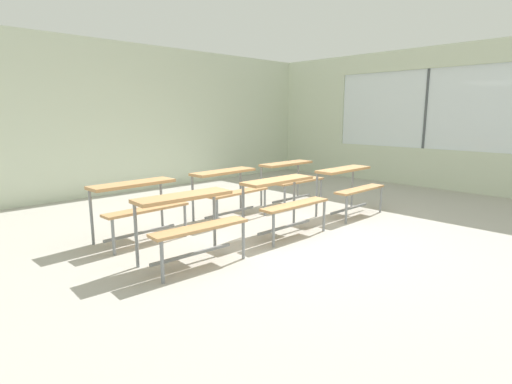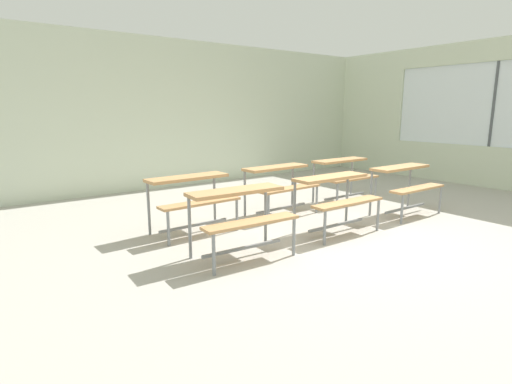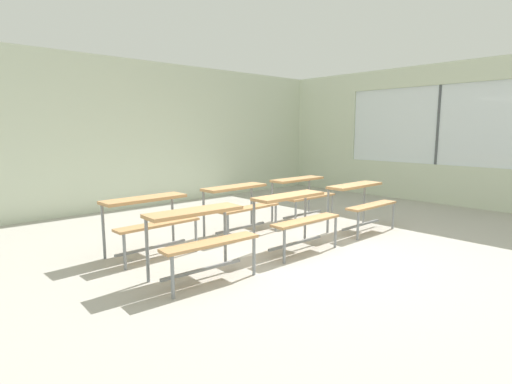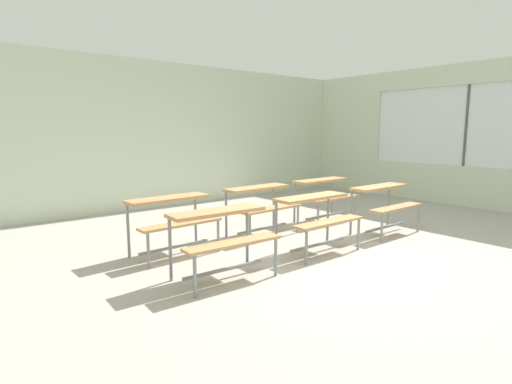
{
  "view_description": "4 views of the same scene",
  "coord_description": "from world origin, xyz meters",
  "px_view_note": "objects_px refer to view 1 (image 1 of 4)",
  "views": [
    {
      "loc": [
        -3.8,
        -3.3,
        1.6
      ],
      "look_at": [
        0.09,
        0.74,
        0.5
      ],
      "focal_mm": 28.0,
      "sensor_mm": 36.0,
      "label": 1
    },
    {
      "loc": [
        -3.8,
        -3.3,
        1.6
      ],
      "look_at": [
        -0.7,
        0.91,
        0.52
      ],
      "focal_mm": 28.0,
      "sensor_mm": 36.0,
      "label": 2
    },
    {
      "loc": [
        -3.8,
        -3.3,
        1.6
      ],
      "look_at": [
        -0.38,
        0.45,
        0.81
      ],
      "focal_mm": 28.0,
      "sensor_mm": 36.0,
      "label": 3
    },
    {
      "loc": [
        -3.8,
        -3.3,
        1.6
      ],
      "look_at": [
        -0.42,
        0.86,
        0.77
      ],
      "focal_mm": 28.0,
      "sensor_mm": 36.0,
      "label": 4
    }
  ],
  "objects_px": {
    "desk_bench_r1c1": "(228,183)",
    "desk_bench_r1c2": "(291,173)",
    "desk_bench_r1c0": "(138,197)",
    "desk_bench_r0c2": "(349,180)",
    "desk_bench_r0c1": "(284,193)",
    "desk_bench_r0c0": "(189,212)"
  },
  "relations": [
    {
      "from": "desk_bench_r1c1",
      "to": "desk_bench_r1c2",
      "type": "bearing_deg",
      "value": -1.89
    },
    {
      "from": "desk_bench_r1c2",
      "to": "desk_bench_r1c0",
      "type": "bearing_deg",
      "value": -179.28
    },
    {
      "from": "desk_bench_r0c2",
      "to": "desk_bench_r1c2",
      "type": "height_order",
      "value": "same"
    },
    {
      "from": "desk_bench_r0c1",
      "to": "desk_bench_r1c1",
      "type": "xyz_separation_m",
      "value": [
        -0.0,
        1.14,
        0.0
      ]
    },
    {
      "from": "desk_bench_r1c0",
      "to": "desk_bench_r0c1",
      "type": "bearing_deg",
      "value": -37.71
    },
    {
      "from": "desk_bench_r0c0",
      "to": "desk_bench_r1c0",
      "type": "bearing_deg",
      "value": 93.57
    },
    {
      "from": "desk_bench_r1c1",
      "to": "desk_bench_r0c0",
      "type": "bearing_deg",
      "value": -145.32
    },
    {
      "from": "desk_bench_r0c1",
      "to": "desk_bench_r1c1",
      "type": "distance_m",
      "value": 1.14
    },
    {
      "from": "desk_bench_r1c0",
      "to": "desk_bench_r1c2",
      "type": "relative_size",
      "value": 1.02
    },
    {
      "from": "desk_bench_r1c1",
      "to": "desk_bench_r0c1",
      "type": "bearing_deg",
      "value": -92.45
    },
    {
      "from": "desk_bench_r0c1",
      "to": "desk_bench_r0c2",
      "type": "height_order",
      "value": "same"
    },
    {
      "from": "desk_bench_r0c0",
      "to": "desk_bench_r1c1",
      "type": "xyz_separation_m",
      "value": [
        1.51,
        1.15,
        0.0
      ]
    },
    {
      "from": "desk_bench_r0c1",
      "to": "desk_bench_r1c2",
      "type": "xyz_separation_m",
      "value": [
        1.47,
        1.15,
        0.0
      ]
    },
    {
      "from": "desk_bench_r0c0",
      "to": "desk_bench_r1c0",
      "type": "distance_m",
      "value": 1.11
    },
    {
      "from": "desk_bench_r1c0",
      "to": "desk_bench_r0c0",
      "type": "bearing_deg",
      "value": -91.08
    },
    {
      "from": "desk_bench_r1c0",
      "to": "desk_bench_r1c1",
      "type": "height_order",
      "value": "same"
    },
    {
      "from": "desk_bench_r0c1",
      "to": "desk_bench_r1c1",
      "type": "bearing_deg",
      "value": 90.69
    },
    {
      "from": "desk_bench_r0c1",
      "to": "desk_bench_r1c1",
      "type": "relative_size",
      "value": 0.98
    },
    {
      "from": "desk_bench_r1c2",
      "to": "desk_bench_r0c2",
      "type": "bearing_deg",
      "value": -86.42
    },
    {
      "from": "desk_bench_r1c0",
      "to": "desk_bench_r1c1",
      "type": "distance_m",
      "value": 1.53
    },
    {
      "from": "desk_bench_r0c0",
      "to": "desk_bench_r0c2",
      "type": "relative_size",
      "value": 1.02
    },
    {
      "from": "desk_bench_r0c1",
      "to": "desk_bench_r1c0",
      "type": "distance_m",
      "value": 1.89
    }
  ]
}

